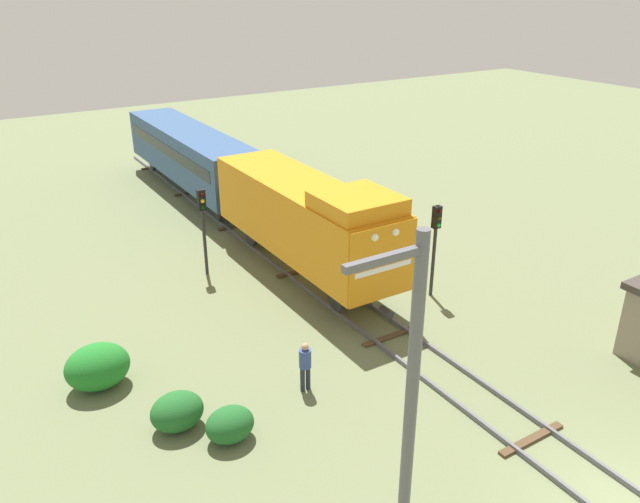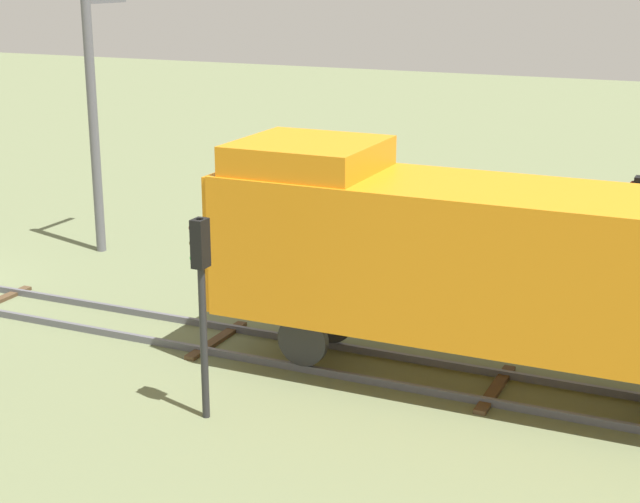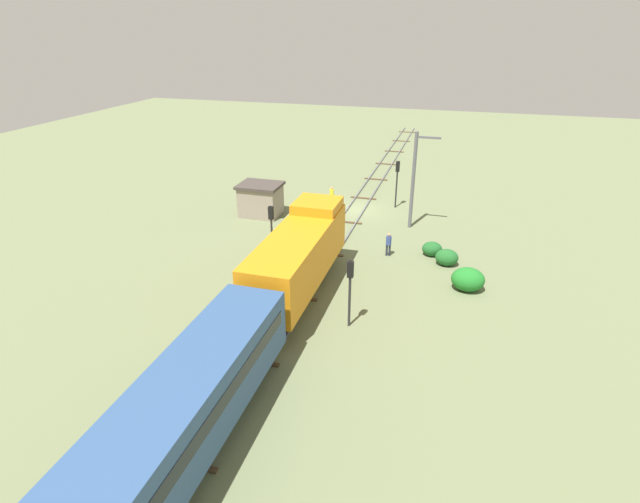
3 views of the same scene
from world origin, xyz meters
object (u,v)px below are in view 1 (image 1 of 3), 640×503
at_px(passenger_car_leading, 190,152).
at_px(catenary_mast, 410,387).
at_px(locomotive, 306,216).
at_px(traffic_signal_far, 203,216).
at_px(traffic_signal_mid, 436,234).
at_px(worker_by_signal, 305,363).

distance_m(passenger_car_leading, catenary_mast, 26.72).
relative_size(locomotive, catenary_mast, 1.52).
xyz_separation_m(passenger_car_leading, traffic_signal_far, (-3.60, -10.87, 0.17)).
bearing_deg(traffic_signal_mid, catenary_mast, -134.45).
bearing_deg(worker_by_signal, traffic_signal_far, -114.39).
distance_m(traffic_signal_mid, worker_by_signal, 8.27).
height_order(locomotive, catenary_mast, catenary_mast).
relative_size(traffic_signal_mid, worker_by_signal, 2.27).
xyz_separation_m(locomotive, traffic_signal_mid, (3.40, -4.23, -0.08)).
bearing_deg(catenary_mast, traffic_signal_mid, 45.55).
height_order(traffic_signal_mid, worker_by_signal, traffic_signal_mid).
bearing_deg(worker_by_signal, locomotive, -141.70).
relative_size(traffic_signal_far, worker_by_signal, 2.27).
height_order(passenger_car_leading, traffic_signal_far, traffic_signal_far).
height_order(locomotive, traffic_signal_far, locomotive).
bearing_deg(catenary_mast, worker_by_signal, 81.59).
distance_m(passenger_car_leading, traffic_signal_mid, 17.89).
xyz_separation_m(locomotive, worker_by_signal, (-4.20, -7.01, -1.78)).
xyz_separation_m(traffic_signal_far, catenary_mast, (-1.46, -15.32, 1.36)).
relative_size(traffic_signal_mid, traffic_signal_far, 1.00).
relative_size(worker_by_signal, catenary_mast, 0.22).
bearing_deg(locomotive, passenger_car_leading, 90.00).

